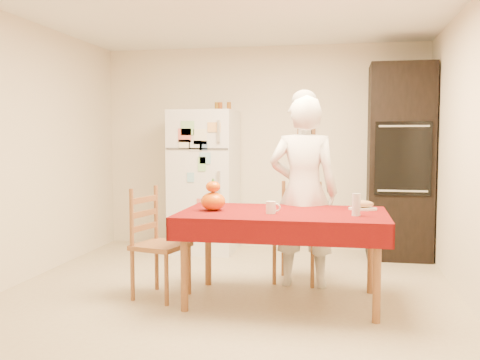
% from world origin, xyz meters
% --- Properties ---
extents(floor, '(4.50, 4.50, 0.00)m').
position_xyz_m(floor, '(0.00, 0.00, 0.00)').
color(floor, tan).
rests_on(floor, ground).
extents(room_shell, '(4.02, 4.52, 2.51)m').
position_xyz_m(room_shell, '(0.00, 0.00, 1.62)').
color(room_shell, beige).
rests_on(room_shell, ground).
extents(refrigerator, '(0.75, 0.74, 1.70)m').
position_xyz_m(refrigerator, '(-0.65, 1.88, 0.85)').
color(refrigerator, white).
rests_on(refrigerator, floor).
extents(oven_cabinet, '(0.70, 0.62, 2.20)m').
position_xyz_m(oven_cabinet, '(1.63, 1.93, 1.10)').
color(oven_cabinet, black).
rests_on(oven_cabinet, floor).
extents(dining_table, '(1.70, 1.00, 0.76)m').
position_xyz_m(dining_table, '(0.50, 0.02, 0.69)').
color(dining_table, brown).
rests_on(dining_table, floor).
extents(chair_far, '(0.47, 0.45, 0.95)m').
position_xyz_m(chair_far, '(0.58, 0.74, 0.51)').
color(chair_far, brown).
rests_on(chair_far, floor).
extents(chair_left, '(0.49, 0.51, 0.95)m').
position_xyz_m(chair_left, '(-0.60, -0.04, 0.51)').
color(chair_left, brown).
rests_on(chair_left, floor).
extents(seated_woman, '(0.65, 0.43, 1.75)m').
position_xyz_m(seated_woman, '(0.63, 0.54, 0.88)').
color(seated_woman, white).
rests_on(seated_woman, floor).
extents(coffee_mug, '(0.08, 0.08, 0.10)m').
position_xyz_m(coffee_mug, '(0.41, -0.11, 0.81)').
color(coffee_mug, white).
rests_on(coffee_mug, dining_table).
extents(pumpkin_lower, '(0.21, 0.21, 0.16)m').
position_xyz_m(pumpkin_lower, '(-0.09, -0.02, 0.84)').
color(pumpkin_lower, '#C44504').
rests_on(pumpkin_lower, dining_table).
extents(pumpkin_upper, '(0.12, 0.12, 0.09)m').
position_xyz_m(pumpkin_upper, '(-0.09, -0.02, 0.96)').
color(pumpkin_upper, '#CE4D04').
rests_on(pumpkin_upper, pumpkin_lower).
extents(wine_glass, '(0.07, 0.07, 0.18)m').
position_xyz_m(wine_glass, '(1.09, -0.11, 0.85)').
color(wine_glass, silver).
rests_on(wine_glass, dining_table).
extents(bread_plate, '(0.24, 0.24, 0.02)m').
position_xyz_m(bread_plate, '(1.16, 0.26, 0.77)').
color(bread_plate, silver).
rests_on(bread_plate, dining_table).
extents(bread_loaf, '(0.18, 0.10, 0.06)m').
position_xyz_m(bread_loaf, '(1.16, 0.26, 0.81)').
color(bread_loaf, tan).
rests_on(bread_loaf, bread_plate).
extents(spice_jar_left, '(0.05, 0.05, 0.10)m').
position_xyz_m(spice_jar_left, '(-0.51, 1.93, 1.75)').
color(spice_jar_left, brown).
rests_on(spice_jar_left, refrigerator).
extents(spice_jar_mid, '(0.05, 0.05, 0.10)m').
position_xyz_m(spice_jar_mid, '(-0.46, 1.93, 1.75)').
color(spice_jar_mid, '#91461A').
rests_on(spice_jar_mid, refrigerator).
extents(spice_jar_right, '(0.05, 0.05, 0.10)m').
position_xyz_m(spice_jar_right, '(-0.36, 1.93, 1.75)').
color(spice_jar_right, brown).
rests_on(spice_jar_right, refrigerator).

